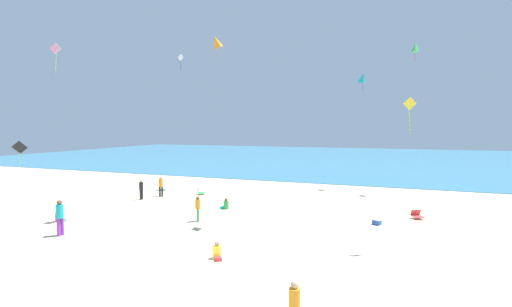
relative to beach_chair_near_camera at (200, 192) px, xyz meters
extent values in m
plane|color=beige|center=(6.94, -3.34, -0.24)|extent=(120.00, 120.00, 0.00)
cube|color=teal|center=(6.94, 38.35, -0.22)|extent=(120.00, 60.00, 0.05)
cube|color=#2D9956|center=(0.12, 0.05, -0.09)|extent=(0.71, 0.74, 0.03)
cube|color=#2D9956|center=(-0.15, -0.06, 0.11)|extent=(0.43, 0.63, 0.41)
cylinder|color=#B7B7BC|center=(0.15, 0.38, -0.17)|extent=(0.02, 0.02, 0.16)
cylinder|color=#B7B7BC|center=(0.37, -0.16, -0.17)|extent=(0.02, 0.02, 0.16)
cube|color=#D13D3D|center=(15.36, -2.18, -0.10)|extent=(0.71, 0.69, 0.03)
cube|color=#D13D3D|center=(15.25, -1.93, 0.08)|extent=(0.58, 0.39, 0.36)
cylinder|color=#B7B7BC|center=(15.68, -2.21, -0.17)|extent=(0.02, 0.02, 0.15)
cylinder|color=#B7B7BC|center=(15.17, -2.43, -0.17)|extent=(0.02, 0.02, 0.15)
cube|color=#2D56B7|center=(13.14, -4.16, -0.12)|extent=(0.50, 0.47, 0.26)
cube|color=white|center=(13.14, -4.16, 0.03)|extent=(0.52, 0.48, 0.04)
cylinder|color=purple|center=(-1.32, -11.48, 0.19)|extent=(0.15, 0.15, 0.87)
cylinder|color=purple|center=(-1.31, -11.28, 0.19)|extent=(0.15, 0.15, 0.87)
cylinder|color=#19ADB2|center=(-1.31, -11.38, 0.95)|extent=(0.36, 0.36, 0.65)
sphere|color=brown|center=(-1.31, -11.38, 1.39)|extent=(0.24, 0.24, 0.24)
cylinder|color=#D8599E|center=(-3.63, -9.55, 0.00)|extent=(0.38, 0.38, 0.49)
sphere|color=brown|center=(-3.63, -9.55, 0.34)|extent=(0.20, 0.20, 0.20)
cube|color=green|center=(-3.44, -9.51, -0.17)|extent=(0.40, 0.31, 0.14)
cylinder|color=green|center=(3.75, -6.93, 0.11)|extent=(0.12, 0.12, 0.70)
cylinder|color=green|center=(3.66, -6.80, 0.11)|extent=(0.12, 0.12, 0.70)
cylinder|color=orange|center=(3.70, -6.86, 0.72)|extent=(0.39, 0.39, 0.53)
sphere|color=brown|center=(3.70, -6.86, 1.08)|extent=(0.19, 0.19, 0.19)
cylinder|color=yellow|center=(7.15, -11.43, 0.01)|extent=(0.47, 0.47, 0.51)
sphere|color=#A87A5B|center=(7.15, -11.43, 0.36)|extent=(0.21, 0.21, 0.21)
cube|color=red|center=(7.27, -11.60, -0.17)|extent=(0.43, 0.46, 0.15)
cylinder|color=green|center=(3.94, -3.63, 0.01)|extent=(0.35, 0.35, 0.52)
sphere|color=brown|center=(3.94, -3.63, 0.36)|extent=(0.21, 0.21, 0.21)
cube|color=#19ADB2|center=(3.74, -3.62, -0.17)|extent=(0.39, 0.28, 0.15)
cylinder|color=black|center=(-3.10, -3.19, 0.12)|extent=(0.13, 0.13, 0.73)
cylinder|color=black|center=(-3.08, -3.03, 0.12)|extent=(0.13, 0.13, 0.73)
cylinder|color=black|center=(-3.09, -3.11, 0.76)|extent=(0.33, 0.33, 0.55)
sphere|color=tan|center=(-3.09, -3.11, 1.12)|extent=(0.20, 0.20, 0.20)
cylinder|color=black|center=(-2.49, -1.72, 0.14)|extent=(0.13, 0.13, 0.77)
cylinder|color=black|center=(-2.34, -1.63, 0.14)|extent=(0.13, 0.13, 0.77)
cylinder|color=orange|center=(-2.42, -1.67, 0.82)|extent=(0.42, 0.42, 0.58)
sphere|color=tan|center=(-2.42, -1.67, 1.20)|extent=(0.21, 0.21, 0.21)
cylinder|color=orange|center=(11.27, -15.44, 0.75)|extent=(0.36, 0.36, 0.54)
sphere|color=tan|center=(11.27, -15.44, 1.10)|extent=(0.20, 0.20, 0.20)
cube|color=pink|center=(-5.15, -8.00, 9.70)|extent=(0.70, 0.23, 0.71)
cylinder|color=#99DB33|center=(-5.15, -8.00, 8.87)|extent=(0.04, 0.14, 1.15)
cube|color=white|center=(-4.76, 5.12, 11.64)|extent=(0.27, 0.62, 0.64)
cylinder|color=black|center=(-4.76, 5.12, 10.94)|extent=(0.06, 0.06, 0.94)
cone|color=green|center=(15.64, 6.56, 11.31)|extent=(0.60, 0.62, 0.72)
cylinder|color=red|center=(15.64, 6.56, 10.62)|extent=(0.03, 0.18, 0.78)
cube|color=yellow|center=(14.33, -7.72, 6.00)|extent=(0.52, 0.23, 0.54)
cylinder|color=#99DB33|center=(14.33, -7.72, 5.26)|extent=(0.12, 0.18, 1.08)
cube|color=black|center=(-6.93, -9.17, 3.84)|extent=(0.73, 0.51, 0.80)
cylinder|color=#99DB33|center=(-6.93, -9.17, 3.17)|extent=(0.11, 0.08, 0.74)
cone|color=#1EADAD|center=(11.68, 7.36, 9.25)|extent=(1.11, 1.08, 0.97)
cylinder|color=blue|center=(11.68, 7.36, 8.56)|extent=(0.12, 0.11, 0.71)
cone|color=orange|center=(-0.18, 3.53, 12.35)|extent=(1.35, 1.48, 1.29)
cylinder|color=orange|center=(-0.18, 3.53, 11.50)|extent=(0.09, 0.11, 0.86)
camera|label=1|loc=(13.15, -23.49, 4.97)|focal=24.03mm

